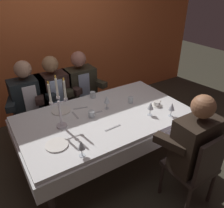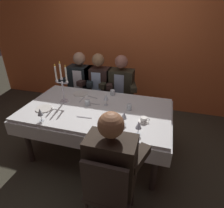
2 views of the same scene
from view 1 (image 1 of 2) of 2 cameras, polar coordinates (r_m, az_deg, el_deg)
ground_plane at (r=3.00m, az=-1.57°, el=-14.90°), size 12.00×12.00×0.00m
back_wall at (r=3.75m, az=-15.67°, el=16.89°), size 6.00×0.12×2.70m
dining_table at (r=2.60m, az=-1.75°, el=-5.02°), size 1.94×1.14×0.74m
candelabra at (r=2.28m, az=-13.25°, el=-0.78°), size 0.19×0.11×0.57m
dinner_plate_0 at (r=2.67m, az=-12.82°, el=-1.63°), size 0.22×0.22×0.01m
dinner_plate_1 at (r=2.16m, az=-13.84°, el=-10.06°), size 0.21×0.21×0.01m
wine_glass_0 at (r=2.55m, az=14.98°, el=-0.74°), size 0.07×0.07×0.16m
wine_glass_1 at (r=2.51m, az=9.79°, el=-0.50°), size 0.07×0.07×0.16m
wine_glass_2 at (r=2.61m, az=-1.36°, el=1.10°), size 0.07×0.07×0.16m
wine_glass_3 at (r=1.94m, az=-7.83°, el=-10.31°), size 0.07×0.07×0.16m
water_tumbler_0 at (r=2.78m, az=4.74°, el=1.09°), size 0.06×0.06×0.08m
water_tumbler_1 at (r=2.50m, az=-5.27°, el=-2.52°), size 0.07×0.07×0.08m
water_tumbler_2 at (r=2.90m, az=-4.92°, el=2.36°), size 0.07×0.07×0.08m
coffee_cup_0 at (r=2.76m, az=11.33°, el=0.05°), size 0.13×0.12×0.06m
fork_0 at (r=2.56m, az=-9.31°, el=-2.83°), size 0.02×0.17×0.01m
fork_1 at (r=2.58m, az=-4.25°, el=-2.24°), size 0.17×0.03×0.01m
fork_2 at (r=2.69m, az=-8.01°, el=-1.03°), size 0.17×0.06×0.01m
knife_3 at (r=2.32m, az=0.21°, el=-6.06°), size 0.19×0.03×0.01m
seated_diner_0 at (r=3.09m, az=-20.45°, el=1.36°), size 0.63×0.48×1.24m
seated_diner_1 at (r=3.16m, az=-14.55°, el=2.94°), size 0.63×0.48×1.24m
seated_diner_2 at (r=3.28m, az=-8.09°, el=4.64°), size 0.63×0.48×1.24m
seated_diner_3 at (r=2.27m, az=20.43°, el=-9.46°), size 0.63×0.48×1.24m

